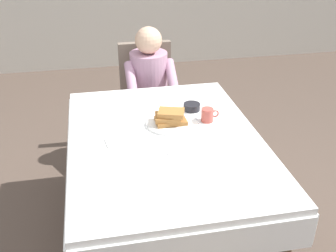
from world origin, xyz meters
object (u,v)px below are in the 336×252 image
at_px(dining_table_main, 165,151).
at_px(spoon_near_edge, 180,151).
at_px(knife_right_of_plate, 199,123).
at_px(bowl_butter, 192,107).
at_px(cup_coffee, 208,115).
at_px(chair_diner, 147,91).
at_px(plate_breakfast, 169,124).
at_px(fork_left_of_plate, 138,129).
at_px(breakfast_stack, 170,117).
at_px(diner_person, 150,83).

bearing_deg(dining_table_main, spoon_near_edge, -72.93).
bearing_deg(knife_right_of_plate, spoon_near_edge, 143.27).
xyz_separation_m(bowl_butter, spoon_near_edge, (-0.19, -0.49, -0.02)).
distance_m(cup_coffee, knife_right_of_plate, 0.07).
relative_size(chair_diner, knife_right_of_plate, 4.65).
relative_size(plate_breakfast, spoon_near_edge, 1.87).
bearing_deg(knife_right_of_plate, fork_left_of_plate, 86.32).
height_order(cup_coffee, fork_left_of_plate, cup_coffee).
height_order(dining_table_main, breakfast_stack, breakfast_stack).
relative_size(plate_breakfast, fork_left_of_plate, 1.56).
bearing_deg(plate_breakfast, chair_diner, 89.14).
relative_size(chair_diner, diner_person, 0.83).
xyz_separation_m(chair_diner, bowl_butter, (0.17, -0.84, 0.23)).
height_order(plate_breakfast, bowl_butter, bowl_butter).
relative_size(dining_table_main, knife_right_of_plate, 7.62).
height_order(plate_breakfast, spoon_near_edge, plate_breakfast).
distance_m(breakfast_stack, fork_left_of_plate, 0.20).
bearing_deg(breakfast_stack, spoon_near_edge, -91.40).
height_order(chair_diner, cup_coffee, chair_diner).
height_order(plate_breakfast, fork_left_of_plate, plate_breakfast).
height_order(chair_diner, diner_person, diner_person).
height_order(plate_breakfast, knife_right_of_plate, plate_breakfast).
height_order(breakfast_stack, cup_coffee, breakfast_stack).
xyz_separation_m(cup_coffee, knife_right_of_plate, (-0.06, -0.02, -0.04)).
distance_m(dining_table_main, breakfast_stack, 0.21).
distance_m(chair_diner, breakfast_stack, 1.06).
bearing_deg(plate_breakfast, dining_table_main, -108.52).
xyz_separation_m(dining_table_main, cup_coffee, (0.30, 0.15, 0.13)).
distance_m(plate_breakfast, knife_right_of_plate, 0.19).
distance_m(plate_breakfast, fork_left_of_plate, 0.19).
distance_m(bowl_butter, spoon_near_edge, 0.52).
bearing_deg(diner_person, cup_coffee, 105.06).
height_order(chair_diner, spoon_near_edge, chair_diner).
distance_m(bowl_butter, knife_right_of_plate, 0.19).
distance_m(chair_diner, spoon_near_edge, 1.35).
height_order(chair_diner, bowl_butter, chair_diner).
bearing_deg(dining_table_main, cup_coffee, 27.25).
xyz_separation_m(fork_left_of_plate, spoon_near_edge, (0.19, -0.29, 0.00)).
bearing_deg(plate_breakfast, cup_coffee, 0.29).
bearing_deg(diner_person, chair_diner, -90.00).
bearing_deg(plate_breakfast, breakfast_stack, -39.06).
xyz_separation_m(knife_right_of_plate, spoon_near_edge, (-0.19, -0.29, 0.00)).
relative_size(diner_person, knife_right_of_plate, 5.60).
xyz_separation_m(chair_diner, spoon_near_edge, (-0.02, -1.33, 0.21)).
xyz_separation_m(dining_table_main, plate_breakfast, (0.05, 0.15, 0.10)).
bearing_deg(bowl_butter, breakfast_stack, -135.66).
height_order(breakfast_stack, spoon_near_edge, breakfast_stack).
bearing_deg(breakfast_stack, bowl_butter, 44.34).
bearing_deg(chair_diner, breakfast_stack, 89.49).
distance_m(plate_breakfast, cup_coffee, 0.25).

